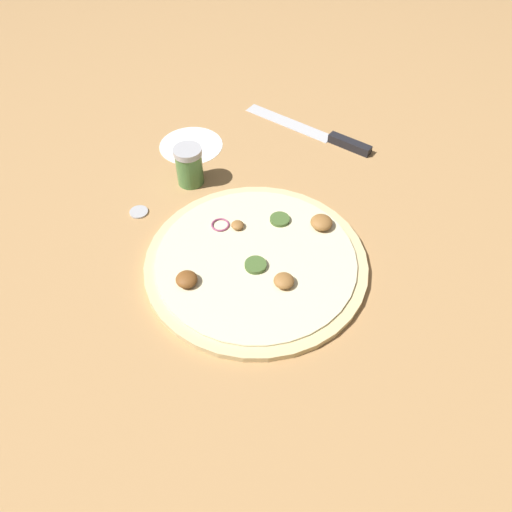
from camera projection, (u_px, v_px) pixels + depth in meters
The scene contains 6 objects.
ground_plane at pixel (256, 265), 0.84m from camera, with size 3.00×3.00×0.00m, color tan.
pizza at pixel (256, 261), 0.84m from camera, with size 0.37×0.37×0.04m.
knife at pixel (328, 137), 1.07m from camera, with size 0.10×0.31×0.02m.
spice_jar at pixel (189, 166), 0.95m from camera, with size 0.05×0.05×0.08m.
loose_cap at pixel (139, 211), 0.92m from camera, with size 0.03×0.03×0.01m.
flour_patch at pixel (191, 145), 1.06m from camera, with size 0.13×0.13×0.00m.
Camera 1 is at (-0.34, -0.42, 0.64)m, focal length 35.00 mm.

